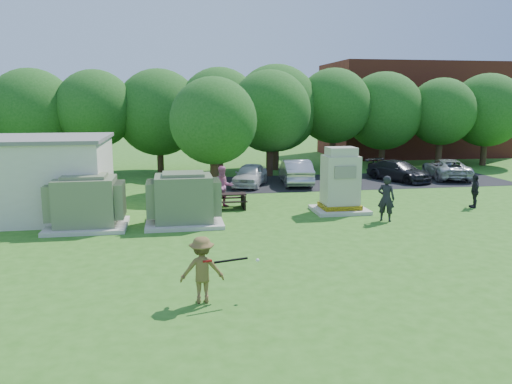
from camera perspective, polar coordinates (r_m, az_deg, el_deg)
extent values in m
plane|color=#2D6619|center=(16.03, 2.40, -7.14)|extent=(120.00, 120.00, 0.00)
cube|color=maroon|center=(47.01, 17.44, 8.94)|extent=(15.00, 8.00, 8.00)
cube|color=#232326|center=(30.60, 10.01, 1.19)|extent=(20.00, 6.00, 0.01)
cube|color=beige|center=(20.29, -18.70, -3.71)|extent=(3.00, 2.40, 0.15)
cube|color=#687452|center=(20.08, -18.86, -1.01)|extent=(2.20, 1.80, 1.80)
cube|color=#687452|center=(19.93, -19.03, 1.70)|extent=(1.60, 1.30, 0.12)
cube|color=#687452|center=(20.33, -22.40, -1.03)|extent=(0.32, 1.50, 1.35)
cube|color=#687452|center=(19.91, -15.26, -0.83)|extent=(0.32, 1.50, 1.35)
cube|color=beige|center=(20.02, -8.18, -3.44)|extent=(3.00, 2.40, 0.15)
cube|color=#5E6C4C|center=(19.82, -8.25, -0.70)|extent=(2.20, 1.80, 1.80)
cube|color=#5E6C4C|center=(19.65, -8.33, 2.05)|extent=(1.60, 1.30, 0.12)
cube|color=#5E6C4C|center=(19.83, -11.93, -0.74)|extent=(0.32, 1.50, 1.35)
cube|color=#5E6C4C|center=(19.88, -4.59, -0.51)|extent=(0.32, 1.50, 1.35)
cube|color=beige|center=(22.31, 9.51, -2.02)|extent=(2.34, 1.91, 0.16)
cube|color=yellow|center=(22.28, 9.52, -1.58)|extent=(1.65, 1.33, 0.19)
cube|color=#BEBC9D|center=(22.07, 9.62, 1.36)|extent=(1.49, 1.17, 2.12)
cube|color=#BEBC9D|center=(21.91, 9.71, 4.58)|extent=(1.22, 0.96, 0.37)
cube|color=gray|center=(21.43, 10.19, 2.22)|extent=(0.96, 0.04, 0.53)
cube|color=black|center=(22.56, -3.22, -0.24)|extent=(1.62, 0.63, 0.05)
cube|color=black|center=(23.09, -3.35, -0.68)|extent=(1.62, 0.22, 0.04)
cube|color=black|center=(22.13, -3.07, -1.16)|extent=(1.62, 0.22, 0.04)
cube|color=black|center=(22.55, -4.98, -1.13)|extent=(0.07, 1.21, 0.66)
cube|color=black|center=(22.71, -1.46, -1.01)|extent=(0.07, 1.21, 0.66)
imported|color=brown|center=(12.22, -6.19, -8.82)|extent=(1.07, 0.62, 1.64)
imported|color=black|center=(20.80, 14.65, -0.73)|extent=(0.82, 0.75, 1.87)
imported|color=#C86A94|center=(22.87, -3.77, 0.62)|extent=(1.02, 0.85, 1.90)
imported|color=black|center=(24.81, 23.71, 0.10)|extent=(0.64, 0.97, 1.53)
imported|color=silver|center=(28.55, -0.68, 1.98)|extent=(2.79, 4.06, 1.28)
imported|color=#A3A3A7|center=(29.20, 4.53, 2.32)|extent=(1.99, 4.58, 1.47)
imported|color=black|center=(31.55, 16.00, 2.34)|extent=(3.33, 4.56, 1.23)
imported|color=#ACACB1|center=(33.44, 20.89, 2.50)|extent=(2.98, 4.81, 1.24)
cylinder|color=black|center=(12.03, -2.88, -7.80)|extent=(0.84, 0.27, 0.06)
cylinder|color=maroon|center=(12.01, -5.60, -7.88)|extent=(0.23, 0.12, 0.06)
sphere|color=white|center=(12.41, 0.17, -7.81)|extent=(0.09, 0.09, 0.09)
cylinder|color=#47301E|center=(35.64, -23.88, 3.69)|extent=(0.44, 0.44, 2.40)
sphere|color=#235B1C|center=(35.46, -24.22, 8.31)|extent=(5.60, 5.60, 5.60)
cylinder|color=#47301E|center=(34.26, -17.64, 4.19)|extent=(0.44, 0.44, 2.80)
sphere|color=#235B1C|center=(34.09, -17.91, 9.03)|extent=(5.00, 5.00, 5.00)
cylinder|color=#47301E|center=(34.75, -10.88, 4.16)|extent=(0.44, 0.44, 2.30)
sphere|color=#235B1C|center=(34.56, -11.05, 8.92)|extent=(5.80, 5.80, 5.80)
cylinder|color=#47301E|center=(33.98, -4.15, 4.52)|extent=(0.44, 0.44, 2.70)
sphere|color=#235B1C|center=(33.80, -4.21, 9.53)|extent=(5.40, 5.40, 5.40)
cylinder|color=#47301E|center=(35.18, 2.28, 4.57)|extent=(0.44, 0.44, 2.50)
sphere|color=#235B1C|center=(35.00, 2.32, 9.55)|extent=(6.00, 6.00, 6.00)
cylinder|color=#47301E|center=(35.81, 8.72, 4.89)|extent=(0.44, 0.44, 2.90)
sphere|color=#235B1C|center=(35.65, 8.85, 9.71)|extent=(5.20, 5.20, 5.20)
cylinder|color=#47301E|center=(37.83, 14.20, 4.60)|extent=(0.44, 0.44, 2.40)
sphere|color=#235B1C|center=(37.66, 14.40, 8.96)|extent=(5.60, 5.60, 5.60)
cylinder|color=#47301E|center=(38.81, 20.18, 4.57)|extent=(0.44, 0.44, 2.60)
sphere|color=#235B1C|center=(38.66, 20.43, 8.61)|extent=(4.80, 4.80, 4.80)
cylinder|color=#47301E|center=(41.44, 24.59, 4.53)|extent=(0.44, 0.44, 2.50)
sphere|color=#235B1C|center=(41.29, 24.89, 8.49)|extent=(5.40, 5.40, 5.40)
cylinder|color=#47301E|center=(26.79, -4.79, 2.59)|extent=(0.44, 0.44, 2.40)
sphere|color=#235B1C|center=(26.56, -4.88, 8.11)|extent=(4.60, 4.60, 4.60)
cylinder|color=#47301E|center=(32.25, 1.56, 4.13)|extent=(0.44, 0.44, 2.60)
sphere|color=#235B1C|center=(32.06, 1.59, 9.22)|extent=(5.20, 5.20, 5.20)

